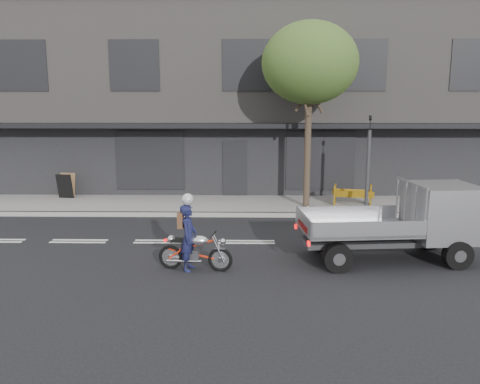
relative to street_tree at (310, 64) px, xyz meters
name	(u,v)px	position (x,y,z in m)	size (l,w,h in m)	color
ground	(246,242)	(-2.20, -4.20, -5.28)	(80.00, 80.00, 0.00)	black
sidewalk	(247,205)	(-2.20, 0.50, -5.20)	(32.00, 3.20, 0.15)	gray
kerb	(247,215)	(-2.20, -1.10, -5.20)	(32.00, 0.20, 0.15)	gray
building_main	(247,102)	(-2.20, 7.10, -1.28)	(26.00, 10.00, 8.00)	slate
street_tree	(310,64)	(0.00, 0.00, 0.00)	(3.40, 3.40, 6.74)	#382B21
traffic_light_pole	(368,169)	(2.00, -0.85, -3.63)	(0.12, 0.12, 3.50)	#2D2D30
motorcycle	(195,250)	(-3.40, -6.49, -4.80)	(1.78, 0.52, 0.92)	black
rider	(188,238)	(-3.55, -6.49, -4.49)	(0.57, 0.38, 1.57)	#16183C
flatbed_ute	(427,215)	(2.30, -5.60, -4.14)	(4.43, 2.13, 1.99)	black
construction_barrier	(354,195)	(1.79, 0.11, -4.73)	(1.43, 0.57, 0.80)	#FFAF0D
sandwich_board	(65,186)	(-9.51, 1.31, -4.63)	(0.62, 0.42, 0.99)	black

